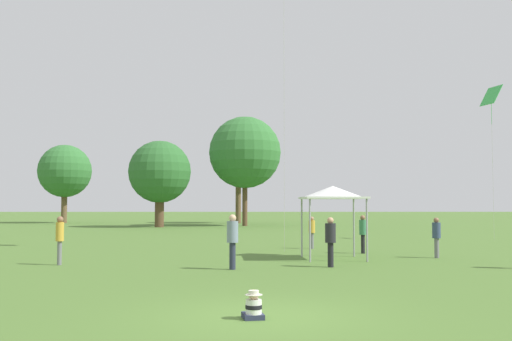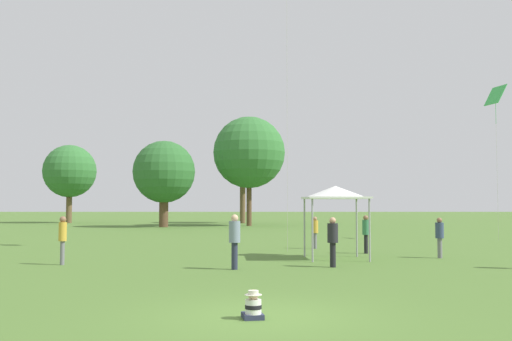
% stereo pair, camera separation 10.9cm
% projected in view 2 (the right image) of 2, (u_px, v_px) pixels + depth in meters
% --- Properties ---
extents(ground_plane, '(300.00, 300.00, 0.00)m').
position_uv_depth(ground_plane, '(259.00, 316.00, 11.68)').
color(ground_plane, '#4C702D').
extents(seated_toddler, '(0.46, 0.54, 0.56)m').
position_uv_depth(seated_toddler, '(251.00, 307.00, 11.41)').
color(seated_toddler, '#282D47').
rests_on(seated_toddler, ground).
extents(person_standing_1, '(0.44, 0.44, 1.69)m').
position_uv_depth(person_standing_1, '(364.00, 230.00, 26.45)').
color(person_standing_1, black).
rests_on(person_standing_1, ground).
extents(person_standing_2, '(0.51, 0.51, 1.84)m').
position_uv_depth(person_standing_2, '(233.00, 237.00, 20.04)').
color(person_standing_2, '#282D42').
rests_on(person_standing_2, ground).
extents(person_standing_3, '(0.43, 0.43, 1.57)m').
position_uv_depth(person_standing_3, '(313.00, 229.00, 29.29)').
color(person_standing_3, slate).
rests_on(person_standing_3, ground).
extents(person_standing_5, '(0.52, 0.52, 1.73)m').
position_uv_depth(person_standing_5, '(331.00, 237.00, 20.76)').
color(person_standing_5, black).
rests_on(person_standing_5, ground).
extents(person_standing_6, '(0.47, 0.47, 1.63)m').
position_uv_depth(person_standing_6, '(438.00, 234.00, 24.24)').
color(person_standing_6, slate).
rests_on(person_standing_6, ground).
extents(person_standing_7, '(0.40, 0.40, 1.75)m').
position_uv_depth(person_standing_7, '(61.00, 235.00, 21.53)').
color(person_standing_7, slate).
rests_on(person_standing_7, ground).
extents(canopy_tent, '(2.56, 2.56, 2.91)m').
position_uv_depth(canopy_tent, '(334.00, 193.00, 23.81)').
color(canopy_tent, white).
rests_on(canopy_tent, ground).
extents(kite_3, '(1.02, 1.47, 9.30)m').
position_uv_depth(kite_3, '(493.00, 98.00, 35.98)').
color(kite_3, green).
rests_on(kite_3, ground).
extents(distant_tree_0, '(5.87, 5.87, 8.15)m').
position_uv_depth(distant_tree_0, '(162.00, 172.00, 56.42)').
color(distant_tree_0, brown).
rests_on(distant_tree_0, ground).
extents(distant_tree_1, '(6.01, 6.01, 8.93)m').
position_uv_depth(distant_tree_1, '(68.00, 171.00, 68.40)').
color(distant_tree_1, brown).
rests_on(distant_tree_1, ground).
extents(distant_tree_2, '(7.16, 7.16, 10.89)m').
position_uv_depth(distant_tree_2, '(247.00, 153.00, 59.64)').
color(distant_tree_2, brown).
rests_on(distant_tree_2, ground).
extents(distant_tree_3, '(5.74, 5.74, 9.94)m').
position_uv_depth(distant_tree_3, '(241.00, 161.00, 67.77)').
color(distant_tree_3, brown).
rests_on(distant_tree_3, ground).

